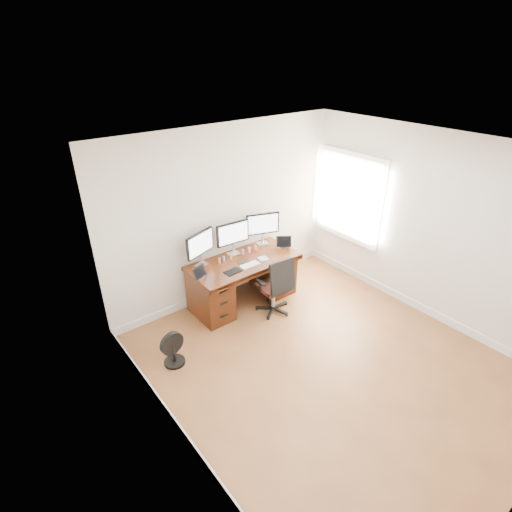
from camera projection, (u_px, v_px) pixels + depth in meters
ground at (328, 364)px, 5.14m from camera, size 4.50×4.50×0.00m
back_wall at (226, 214)px, 6.06m from camera, size 4.00×0.10×2.70m
right_wall at (427, 226)px, 5.66m from camera, size 0.10×4.50×2.70m
desk at (243, 279)px, 6.22m from camera, size 1.70×0.80×0.75m
office_chair at (275, 295)px, 6.00m from camera, size 0.55×0.53×0.95m
floor_fan at (173, 349)px, 5.05m from camera, size 0.32×0.27×0.47m
monitor_left at (200, 245)px, 5.74m from camera, size 0.53×0.21×0.53m
monitor_center at (233, 234)px, 6.06m from camera, size 0.55×0.15×0.53m
monitor_right at (263, 225)px, 6.37m from camera, size 0.53×0.22×0.53m
tablet_left at (200, 273)px, 5.53m from camera, size 0.25×0.15×0.19m
tablet_right at (284, 243)px, 6.37m from camera, size 0.24×0.19×0.19m
keyboard at (250, 265)px, 5.89m from camera, size 0.30×0.13×0.01m
trackpad at (263, 259)px, 6.07m from camera, size 0.17×0.17×0.01m
drawing_tablet at (233, 271)px, 5.73m from camera, size 0.25×0.17×0.01m
phone at (242, 262)px, 5.97m from camera, size 0.15×0.10×0.01m
figurine_brown at (219, 260)px, 5.93m from camera, size 0.04×0.04×0.10m
figurine_blue at (224, 259)px, 5.97m from camera, size 0.04×0.04×0.10m
figurine_yellow at (231, 256)px, 6.04m from camera, size 0.04×0.04×0.10m
figurine_purple at (243, 252)px, 6.16m from camera, size 0.04×0.04×0.10m
figurine_pink at (250, 249)px, 6.23m from camera, size 0.04×0.04×0.10m
figurine_orange at (255, 247)px, 6.30m from camera, size 0.04×0.04×0.10m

